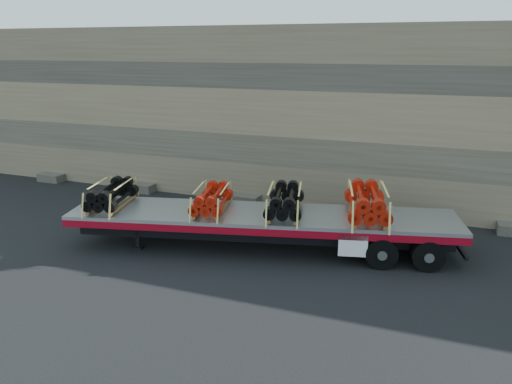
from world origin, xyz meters
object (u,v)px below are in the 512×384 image
trailer (261,231)px  bundle_midrear (285,202)px  bundle_midfront (212,200)px  bundle_rear (367,203)px  bundle_front (111,195)px

trailer → bundle_midrear: size_ratio=5.48×
bundle_midfront → bundle_midrear: bundle_midrear is taller
trailer → bundle_midrear: bearing=0.0°
bundle_rear → bundle_front: bearing=180.0°
bundle_front → bundle_rear: 8.10m
trailer → bundle_midrear: 1.23m
bundle_rear → bundle_midfront: bearing=180.0°
bundle_midfront → bundle_rear: (4.66, 1.11, 0.08)m
trailer → bundle_front: 4.98m
bundle_midrear → bundle_rear: bearing=-0.0°
bundle_front → bundle_midfront: 3.31m
trailer → bundle_front: size_ratio=5.71×
trailer → bundle_midrear: (0.70, 0.17, 0.99)m
trailer → bundle_midfront: (-1.53, -0.37, 0.96)m
bundle_front → bundle_rear: size_ratio=0.86×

